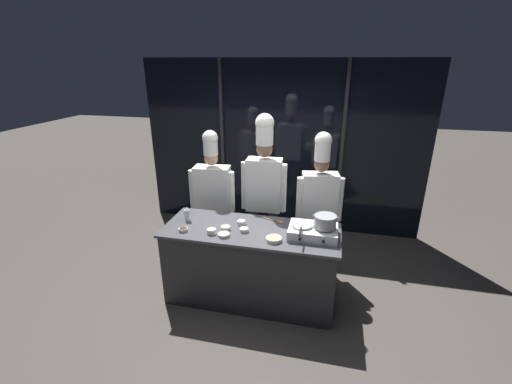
{
  "coord_description": "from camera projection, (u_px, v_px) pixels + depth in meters",
  "views": [
    {
      "loc": [
        0.82,
        -3.3,
        2.67
      ],
      "look_at": [
        0.0,
        0.25,
        1.26
      ],
      "focal_mm": 24.0,
      "sensor_mm": 36.0,
      "label": 1
    }
  ],
  "objects": [
    {
      "name": "prep_bowl_noodles",
      "position": [
        241.0,
        222.0,
        3.9
      ],
      "size": [
        0.09,
        0.09,
        0.05
      ],
      "color": "silver",
      "rests_on": "demo_counter"
    },
    {
      "name": "serving_spoon_slotted",
      "position": [
        278.0,
        221.0,
        3.98
      ],
      "size": [
        0.27,
        0.12,
        0.02
      ],
      "color": "olive",
      "rests_on": "demo_counter"
    },
    {
      "name": "demo_counter",
      "position": [
        251.0,
        264.0,
        3.97
      ],
      "size": [
        1.97,
        0.77,
        0.91
      ],
      "color": "#2D2D30",
      "rests_on": "ground_plane"
    },
    {
      "name": "prep_bowl_rice",
      "position": [
        224.0,
        235.0,
        3.65
      ],
      "size": [
        0.13,
        0.13,
        0.03
      ],
      "color": "silver",
      "rests_on": "demo_counter"
    },
    {
      "name": "prep_bowl_garlic",
      "position": [
        244.0,
        230.0,
        3.75
      ],
      "size": [
        0.1,
        0.1,
        0.04
      ],
      "color": "silver",
      "rests_on": "demo_counter"
    },
    {
      "name": "chef_head",
      "position": [
        213.0,
        190.0,
        4.62
      ],
      "size": [
        0.62,
        0.29,
        1.83
      ],
      "rotation": [
        0.0,
        0.0,
        3.23
      ],
      "color": "#4C4C51",
      "rests_on": "ground_plane"
    },
    {
      "name": "prep_bowl_mushrooms",
      "position": [
        274.0,
        239.0,
        3.55
      ],
      "size": [
        0.17,
        0.17,
        0.04
      ],
      "color": "silver",
      "rests_on": "demo_counter"
    },
    {
      "name": "chef_line",
      "position": [
        319.0,
        197.0,
        4.29
      ],
      "size": [
        0.57,
        0.31,
        1.88
      ],
      "rotation": [
        0.0,
        0.0,
        3.33
      ],
      "color": "#2D3856",
      "rests_on": "ground_plane"
    },
    {
      "name": "ground_plane",
      "position": [
        251.0,
        296.0,
        4.14
      ],
      "size": [
        24.0,
        24.0,
        0.0
      ],
      "primitive_type": "plane",
      "color": "#47423D"
    },
    {
      "name": "frying_pan",
      "position": [
        302.0,
        224.0,
        3.62
      ],
      "size": [
        0.23,
        0.4,
        0.04
      ],
      "color": "#ADAFB5",
      "rests_on": "portable_stove"
    },
    {
      "name": "stock_pot",
      "position": [
        325.0,
        221.0,
        3.56
      ],
      "size": [
        0.26,
        0.23,
        0.14
      ],
      "color": "#93969B",
      "rests_on": "portable_stove"
    },
    {
      "name": "window_wall_back",
      "position": [
        280.0,
        148.0,
        5.45
      ],
      "size": [
        4.47,
        0.09,
        2.7
      ],
      "color": "black",
      "rests_on": "ground_plane"
    },
    {
      "name": "chef_sous",
      "position": [
        264.0,
        183.0,
        4.34
      ],
      "size": [
        0.58,
        0.24,
        2.08
      ],
      "rotation": [
        0.0,
        0.0,
        3.17
      ],
      "color": "#4C4C51",
      "rests_on": "ground_plane"
    },
    {
      "name": "prep_bowl_soy_glaze",
      "position": [
        183.0,
        229.0,
        3.76
      ],
      "size": [
        0.1,
        0.1,
        0.04
      ],
      "color": "silver",
      "rests_on": "demo_counter"
    },
    {
      "name": "squeeze_bottle_clear",
      "position": [
        187.0,
        214.0,
        3.99
      ],
      "size": [
        0.06,
        0.06,
        0.18
      ],
      "color": "white",
      "rests_on": "demo_counter"
    },
    {
      "name": "portable_stove",
      "position": [
        313.0,
        232.0,
        3.63
      ],
      "size": [
        0.51,
        0.38,
        0.12
      ],
      "color": "silver",
      "rests_on": "demo_counter"
    },
    {
      "name": "prep_bowl_ginger",
      "position": [
        211.0,
        231.0,
        3.7
      ],
      "size": [
        0.1,
        0.1,
        0.06
      ],
      "color": "silver",
      "rests_on": "demo_counter"
    },
    {
      "name": "prep_bowl_shrimp",
      "position": [
        226.0,
        228.0,
        3.79
      ],
      "size": [
        0.11,
        0.11,
        0.04
      ],
      "color": "silver",
      "rests_on": "demo_counter"
    }
  ]
}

